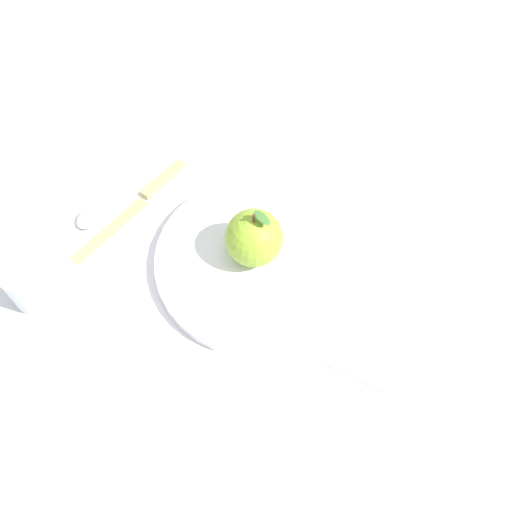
% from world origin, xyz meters
% --- Properties ---
extents(ground_plane, '(2.40, 2.40, 0.00)m').
position_xyz_m(ground_plane, '(0.00, 0.00, 0.00)').
color(ground_plane, silver).
extents(dinner_plate, '(0.27, 0.27, 0.02)m').
position_xyz_m(dinner_plate, '(0.03, -0.01, 0.01)').
color(dinner_plate, white).
rests_on(dinner_plate, ground_plane).
extents(apple, '(0.07, 0.07, 0.09)m').
position_xyz_m(apple, '(0.03, -0.01, 0.05)').
color(apple, '#8CB22D').
rests_on(apple, dinner_plate).
extents(cup, '(0.07, 0.07, 0.07)m').
position_xyz_m(cup, '(-0.23, -0.11, 0.04)').
color(cup, silver).
rests_on(cup, ground_plane).
extents(knife, '(0.11, 0.19, 0.01)m').
position_xyz_m(knife, '(-0.14, 0.06, 0.00)').
color(knife, '#D8B766').
rests_on(knife, ground_plane).
extents(spoon, '(0.10, 0.17, 0.01)m').
position_xyz_m(spoon, '(-0.19, 0.03, 0.01)').
color(spoon, silver).
rests_on(spoon, ground_plane).
extents(linen_napkin, '(0.16, 0.21, 0.00)m').
position_xyz_m(linen_napkin, '(0.18, -0.05, 0.00)').
color(linen_napkin, beige).
rests_on(linen_napkin, ground_plane).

